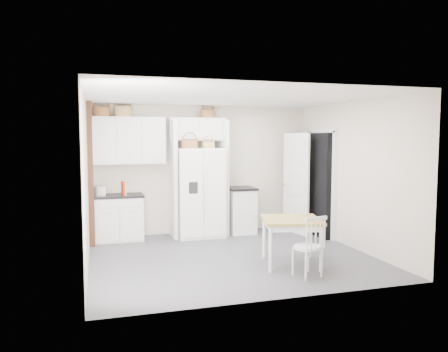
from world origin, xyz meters
name	(u,v)px	position (x,y,z in m)	size (l,w,h in m)	color
floor	(231,256)	(0.00, 0.00, 0.00)	(4.50, 4.50, 0.00)	#3E3D4B
ceiling	(231,97)	(0.00, 0.00, 2.60)	(4.50, 4.50, 0.00)	white
wall_back	(202,170)	(0.00, 2.00, 1.30)	(4.50, 4.50, 0.00)	silver
wall_left	(86,182)	(-2.25, 0.00, 1.30)	(4.00, 4.00, 0.00)	silver
wall_right	(352,175)	(2.25, 0.00, 1.30)	(4.00, 4.00, 0.00)	silver
refrigerator	(199,192)	(-0.15, 1.63, 0.88)	(0.91, 0.73, 1.75)	white
base_cab_left	(118,219)	(-1.72, 1.70, 0.42)	(0.90, 0.57, 0.84)	white
base_cab_right	(241,211)	(0.73, 1.70, 0.45)	(0.51, 0.61, 0.90)	white
dining_table	(291,242)	(0.75, -0.70, 0.36)	(0.86, 0.86, 0.72)	olive
windsor_chair	(307,247)	(0.73, -1.28, 0.42)	(0.41, 0.37, 0.84)	white
counter_left	(118,196)	(-1.72, 1.70, 0.86)	(0.94, 0.61, 0.04)	black
counter_right	(241,188)	(0.73, 1.70, 0.92)	(0.55, 0.65, 0.04)	black
toaster	(99,191)	(-2.07, 1.61, 0.97)	(0.28, 0.16, 0.19)	silver
cookbook_red	(123,188)	(-1.62, 1.62, 1.01)	(0.04, 0.17, 0.26)	#BA2C0F
cookbook_cream	(125,189)	(-1.59, 1.62, 0.99)	(0.03, 0.15, 0.22)	silver
basket_upper_a	(102,112)	(-1.98, 1.83, 2.44)	(0.31, 0.31, 0.18)	brown
basket_upper_b	(123,112)	(-1.59, 1.83, 2.45)	(0.34, 0.34, 0.20)	#9C7D44
basket_bridge_b	(207,114)	(0.07, 1.83, 2.43)	(0.29, 0.29, 0.16)	brown
basket_fridge_a	(190,144)	(-0.36, 1.53, 1.84)	(0.31, 0.31, 0.17)	brown
basket_fridge_b	(209,145)	(0.01, 1.53, 1.82)	(0.24, 0.24, 0.13)	#9C7D44
upper_cabinet	(128,141)	(-1.50, 1.83, 1.90)	(1.40, 0.34, 0.90)	white
bridge_cabinet	(197,129)	(-0.15, 1.83, 2.12)	(1.12, 0.34, 0.45)	white
fridge_panel_left	(173,179)	(-0.66, 1.70, 1.15)	(0.08, 0.60, 2.30)	white
fridge_panel_right	(223,178)	(0.36, 1.70, 1.15)	(0.08, 0.60, 2.30)	white
trim_post	(91,175)	(-2.20, 1.35, 1.30)	(0.09, 0.09, 2.60)	black
doorway_void	(320,185)	(2.16, 1.00, 1.02)	(0.18, 0.85, 2.05)	black
door_slab	(296,184)	(1.80, 1.33, 1.02)	(0.80, 0.04, 2.05)	white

